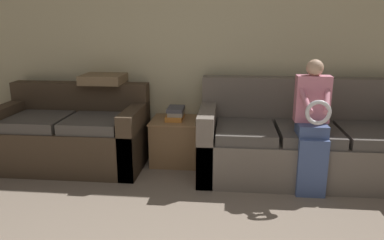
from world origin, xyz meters
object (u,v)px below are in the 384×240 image
(side_shelf, at_px, (176,140))
(couch_side, at_px, (73,136))
(couch_main, at_px, (304,143))
(child_left_seated, at_px, (312,123))
(book_stack, at_px, (176,113))
(throw_pillow, at_px, (104,79))

(side_shelf, bearing_deg, couch_side, -170.63)
(couch_main, distance_m, couch_side, 2.49)
(couch_main, height_order, child_left_seated, child_left_seated)
(side_shelf, bearing_deg, child_left_seated, -24.51)
(book_stack, bearing_deg, throw_pillow, 173.23)
(couch_side, xyz_separation_m, child_left_seated, (2.47, -0.43, 0.34))
(couch_main, relative_size, side_shelf, 3.97)
(child_left_seated, height_order, throw_pillow, child_left_seated)
(book_stack, bearing_deg, couch_main, -9.33)
(couch_side, height_order, side_shelf, couch_side)
(throw_pillow, bearing_deg, book_stack, -6.77)
(couch_side, xyz_separation_m, book_stack, (1.12, 0.20, 0.23))
(couch_main, xyz_separation_m, side_shelf, (-1.37, 0.21, -0.08))
(couch_main, distance_m, throw_pillow, 2.30)
(couch_side, xyz_separation_m, side_shelf, (1.12, 0.19, -0.07))
(side_shelf, relative_size, book_stack, 1.77)
(side_shelf, bearing_deg, book_stack, 98.84)
(child_left_seated, relative_size, book_stack, 4.02)
(child_left_seated, height_order, book_stack, child_left_seated)
(couch_side, relative_size, book_stack, 5.19)
(couch_main, bearing_deg, child_left_seated, -93.18)
(couch_main, height_order, couch_side, couch_main)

